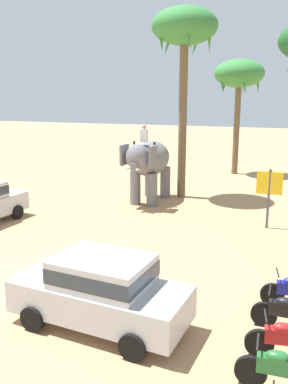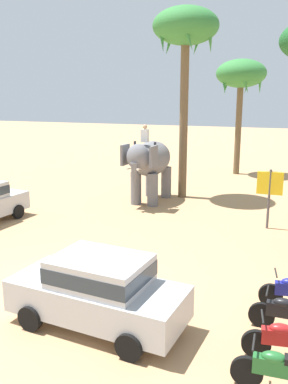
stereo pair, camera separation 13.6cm
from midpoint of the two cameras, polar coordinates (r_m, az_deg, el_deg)
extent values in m
plane|color=tan|center=(11.73, -11.55, -13.70)|extent=(120.00, 120.00, 0.00)
cube|color=#B7BABF|center=(9.94, -6.46, -14.31)|extent=(4.24, 2.07, 0.76)
cube|color=#B7BABF|center=(9.59, -6.05, -10.73)|extent=(2.23, 1.75, 0.64)
cube|color=#2D3842|center=(9.59, -6.05, -10.73)|extent=(2.26, 1.77, 0.35)
cylinder|color=black|center=(10.20, -15.38, -16.40)|extent=(0.61, 0.23, 0.60)
cylinder|color=black|center=(11.37, -9.72, -12.83)|extent=(0.61, 0.23, 0.60)
cylinder|color=black|center=(8.95, -2.01, -20.45)|extent=(0.61, 0.23, 0.60)
cylinder|color=black|center=(10.27, 2.48, -15.67)|extent=(0.61, 0.23, 0.60)
cylinder|color=black|center=(18.81, -17.16, -2.63)|extent=(0.24, 0.62, 0.60)
ellipsoid|color=slate|center=(20.66, 0.75, 4.62)|extent=(1.76, 3.18, 1.70)
cylinder|color=slate|center=(19.90, 0.90, 0.32)|extent=(0.52, 0.52, 1.60)
cylinder|color=slate|center=(20.24, -1.41, 0.54)|extent=(0.52, 0.52, 1.60)
cylinder|color=slate|center=(21.60, 2.74, 1.35)|extent=(0.52, 0.52, 1.60)
cylinder|color=slate|center=(21.91, 0.58, 1.53)|extent=(0.52, 0.52, 1.60)
ellipsoid|color=slate|center=(19.13, -1.09, 4.83)|extent=(1.15, 1.06, 1.20)
cube|color=slate|center=(18.94, 1.03, 4.89)|extent=(0.16, 0.81, 0.96)
cube|color=slate|center=(19.51, -2.91, 5.13)|extent=(0.16, 0.81, 0.96)
cone|color=slate|center=(18.90, -1.63, 1.64)|extent=(0.38, 0.38, 1.60)
cone|color=beige|center=(18.75, -0.85, 3.10)|extent=(0.15, 0.57, 0.21)
cone|color=beige|center=(18.96, -2.29, 3.21)|extent=(0.15, 0.57, 0.21)
cube|color=white|center=(19.73, -0.18, 7.73)|extent=(0.35, 0.26, 0.60)
sphere|color=tan|center=(19.69, -0.18, 8.94)|extent=(0.22, 0.22, 0.22)
cylinder|color=#333338|center=(19.59, 1.23, 6.07)|extent=(0.12, 0.12, 0.55)
cylinder|color=#333338|center=(20.00, -1.56, 6.21)|extent=(0.12, 0.12, 0.55)
cylinder|color=black|center=(8.56, 13.93, -22.68)|extent=(0.60, 0.12, 0.60)
cube|color=#23662D|center=(8.43, 18.39, -21.77)|extent=(1.03, 0.24, 0.32)
ellipsoid|color=#23662D|center=(8.33, 17.39, -20.68)|extent=(0.45, 0.26, 0.20)
cylinder|color=black|center=(8.21, 14.84, -19.22)|extent=(0.06, 0.55, 0.04)
cylinder|color=black|center=(9.35, 15.07, -19.34)|extent=(0.61, 0.19, 0.60)
ellipsoid|color=red|center=(9.19, 18.16, -17.27)|extent=(0.47, 0.30, 0.20)
cylinder|color=black|center=(9.04, 15.91, -16.03)|extent=(0.12, 0.55, 0.04)
cylinder|color=black|center=(10.39, 15.72, -15.84)|extent=(0.60, 0.11, 0.60)
ellipsoid|color=black|center=(10.19, 18.46, -14.10)|extent=(0.44, 0.24, 0.20)
cylinder|color=black|center=(10.10, 16.46, -12.81)|extent=(0.05, 0.55, 0.04)
cylinder|color=black|center=(11.35, 16.81, -13.29)|extent=(0.61, 0.18, 0.60)
cylinder|color=black|center=(11.10, 17.50, -10.44)|extent=(0.12, 0.55, 0.04)
cylinder|color=brown|center=(28.46, 12.43, 8.77)|extent=(0.40, 0.40, 6.34)
ellipsoid|color=#337A38|center=(28.41, 12.78, 15.56)|extent=(3.20, 3.20, 1.80)
cone|color=#337A38|center=(28.26, 15.22, 14.43)|extent=(0.40, 0.92, 1.64)
cone|color=#337A38|center=(29.47, 13.76, 14.45)|extent=(0.91, 0.57, 1.67)
cone|color=#337A38|center=(29.23, 10.97, 14.59)|extent=(0.73, 0.83, 1.69)
cone|color=#337A38|center=(27.84, 10.49, 14.69)|extent=(0.73, 0.83, 1.69)
cone|color=#337A38|center=(27.21, 13.21, 14.60)|extent=(0.91, 0.57, 1.67)
cylinder|color=brown|center=(21.33, 5.14, 10.17)|extent=(0.42, 0.42, 8.24)
ellipsoid|color=#337A38|center=(21.54, 5.39, 21.72)|extent=(3.20, 3.20, 1.80)
cone|color=#337A38|center=(21.20, 8.71, 20.40)|extent=(0.40, 0.92, 1.64)
cone|color=#337A38|center=(22.48, 7.12, 20.04)|extent=(0.91, 0.57, 1.67)
cone|color=#337A38|center=(22.40, 3.29, 20.14)|extent=(0.73, 0.83, 1.69)
cone|color=#337A38|center=(21.07, 2.12, 20.58)|extent=(0.73, 0.83, 1.69)
cone|color=#337A38|center=(20.28, 5.58, 20.82)|extent=(0.91, 0.57, 1.67)
cylinder|color=#4C4C51|center=(17.22, 16.46, -0.93)|extent=(0.10, 0.10, 2.40)
cube|color=yellow|center=(17.07, 16.61, 1.18)|extent=(1.00, 0.08, 0.90)
camera|label=1|loc=(0.07, -90.24, -0.06)|focal=38.94mm
camera|label=2|loc=(0.07, 89.76, 0.06)|focal=38.94mm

